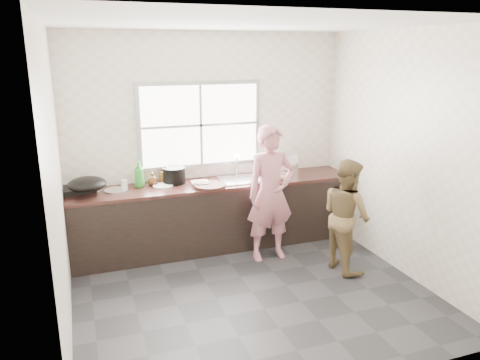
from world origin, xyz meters
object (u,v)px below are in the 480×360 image
object	(u,v)px
bottle_brown_tall	(165,175)
pot_lid_left	(93,190)
bottle_green	(139,174)
bowl_crabs	(281,177)
bottle_brown_short	(153,179)
glass_jar	(124,184)
woman	(271,198)
bowl_mince	(200,184)
black_pot	(174,175)
bowl_held	(255,181)
cutting_board	(210,186)
wok	(87,184)
plate_food	(163,186)
burner	(77,189)
person_side	(346,215)
dish_rack	(281,165)
pot_lid_right	(116,190)

from	to	relation	value
bottle_brown_tall	pot_lid_left	xyz separation A→B (m)	(-0.86, -0.03, -0.10)
bottle_green	bottle_brown_tall	distance (m)	0.34
bowl_crabs	pot_lid_left	bearing A→B (deg)	173.17
bottle_brown_short	glass_jar	distance (m)	0.35
woman	bowl_mince	world-z (taller)	woman
black_pot	bottle_green	distance (m)	0.43
pot_lid_left	bottle_green	bearing A→B (deg)	-4.88
bowl_mince	bowl_held	size ratio (longest dim) A/B	1.07
bowl_held	bottle_brown_tall	size ratio (longest dim) A/B	0.98
cutting_board	wok	distance (m)	1.41
bottle_brown_tall	pot_lid_left	size ratio (longest dim) A/B	0.90
woman	plate_food	distance (m)	1.32
bottle_brown_tall	cutting_board	bearing A→B (deg)	-39.45
bottle_brown_short	burner	size ratio (longest dim) A/B	0.38
bottle_green	burner	size ratio (longest dim) A/B	0.82
plate_food	bowl_crabs	bearing A→B (deg)	-5.55
burner	wok	world-z (taller)	wok
bowl_held	bottle_brown_tall	bearing A→B (deg)	158.95
bottle_brown_tall	bottle_brown_short	bearing A→B (deg)	-159.36
person_side	bowl_crabs	xyz separation A→B (m)	(-0.37, 1.00, 0.23)
person_side	bottle_brown_short	world-z (taller)	person_side
bowl_crabs	wok	xyz separation A→B (m)	(-2.39, 0.05, 0.11)
wok	dish_rack	distance (m)	2.44
cutting_board	woman	bearing A→B (deg)	-29.09
bowl_mince	burner	bearing A→B (deg)	168.96
black_pot	bottle_brown_tall	world-z (taller)	same
bottle_brown_tall	bottle_brown_short	world-z (taller)	bottle_brown_tall
black_pot	pot_lid_right	size ratio (longest dim) A/B	1.00
bowl_mince	plate_food	xyz separation A→B (m)	(-0.44, 0.12, -0.02)
woman	plate_food	world-z (taller)	woman
plate_food	pot_lid_right	bearing A→B (deg)	177.96
bowl_crabs	wok	world-z (taller)	wok
burner	pot_lid_right	xyz separation A→B (m)	(0.44, -0.14, -0.02)
bottle_green	dish_rack	distance (m)	1.84
bottle_brown_tall	burner	bearing A→B (deg)	-179.98
plate_food	bottle_green	bearing A→B (deg)	162.46
plate_food	glass_jar	distance (m)	0.46
bowl_crabs	person_side	bearing A→B (deg)	-69.90
pot_lid_left	person_side	bearing A→B (deg)	-25.44
woman	bottle_brown_tall	distance (m)	1.36
plate_food	dish_rack	xyz separation A→B (m)	(1.56, -0.02, 0.13)
bowl_mince	bowl_held	xyz separation A→B (m)	(0.68, -0.13, 0.00)
woman	pot_lid_right	xyz separation A→B (m)	(-1.73, 0.61, 0.10)
burner	dish_rack	bearing A→B (deg)	-3.94
bowl_held	bottle_green	world-z (taller)	bottle_green
woman	bottle_brown_tall	world-z (taller)	woman
person_side	bottle_brown_tall	world-z (taller)	person_side
bowl_mince	black_pot	bearing A→B (deg)	141.16
bottle_green	wok	bearing A→B (deg)	-163.23
bowl_mince	pot_lid_left	distance (m)	1.27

